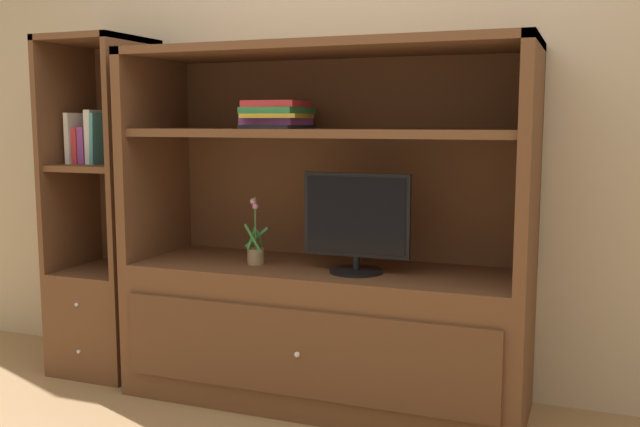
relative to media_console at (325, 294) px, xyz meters
The scene contains 7 objects.
painted_rear_wall 0.97m from the media_console, 90.00° to the left, with size 6.00×0.10×2.80m, color tan.
media_console is the anchor object (origin of this frame).
tv_monitor 0.40m from the media_console, 22.60° to the right, with size 0.48×0.23×0.44m.
potted_plant 0.38m from the media_console, 169.61° to the right, with size 0.11×0.09×0.31m.
magazine_stack 0.84m from the media_console, behind, with size 0.29×0.35×0.12m.
bookshelf_tall 1.20m from the media_console, behind, with size 0.45×0.48×1.69m.
upright_book_row 1.45m from the media_console, behind, with size 0.18×0.17×0.27m.
Camera 1 is at (1.12, -2.57, 1.28)m, focal length 39.99 mm.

